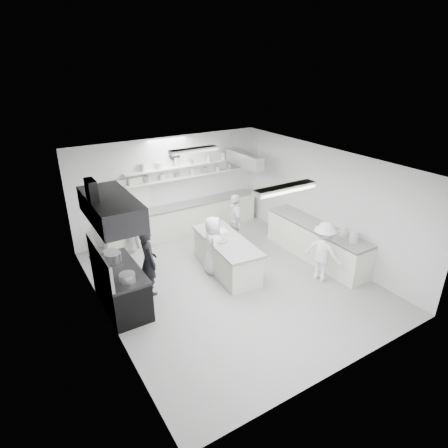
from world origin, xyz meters
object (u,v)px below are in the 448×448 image
cook_stove (149,262)px  prep_island (226,256)px  back_counter (184,219)px  cook_back (128,228)px  stove (121,289)px  right_counter (316,242)px

cook_stove → prep_island: bearing=-91.2°
prep_island → cook_stove: size_ratio=1.39×
back_counter → cook_back: cook_back is taller
cook_stove → cook_back: (0.25, 2.25, -0.10)m
stove → cook_stove: size_ratio=1.10×
prep_island → cook_back: cook_back is taller
stove → back_counter: 4.03m
stove → cook_stove: 0.85m
prep_island → cook_back: bearing=132.6°
stove → prep_island: bearing=2.3°
prep_island → back_counter: bearing=92.6°
prep_island → cook_back: 2.96m
stove → cook_stove: bearing=14.5°
stove → cook_back: 2.65m
right_counter → cook_stove: 4.59m
stove → right_counter: (5.25, -0.60, 0.02)m
prep_island → cook_stove: cook_stove is taller
back_counter → prep_island: bearing=-92.2°
cook_back → right_counter: bearing=102.1°
back_counter → cook_stove: (-2.16, -2.61, 0.36)m
back_counter → cook_back: size_ratio=3.47×
back_counter → right_counter: 4.13m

